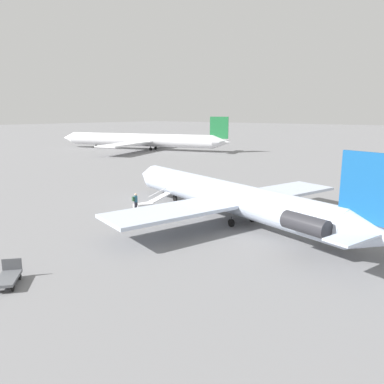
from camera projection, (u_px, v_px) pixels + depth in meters
ground_plane at (223, 218)px, 35.10m from camera, size 600.00×600.00×0.00m
airplane_main at (231, 197)px, 33.85m from camera, size 31.63×24.41×7.32m
airplane_far_left at (142, 140)px, 99.90m from camera, size 48.74×38.51×8.76m
boarding_stairs at (147, 204)px, 38.80m from camera, size 2.03×4.14×1.78m
passenger at (135, 201)px, 37.66m from camera, size 0.41×0.56×1.74m
luggage_cart at (8, 277)px, 21.37m from camera, size 2.39×2.26×1.22m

